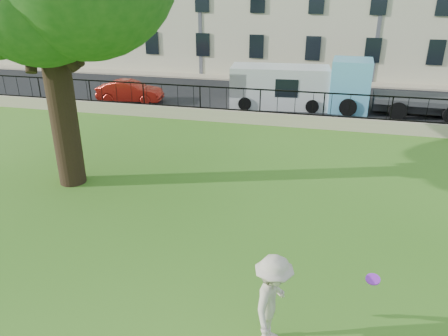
% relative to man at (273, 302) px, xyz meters
% --- Properties ---
extents(ground, '(120.00, 120.00, 0.00)m').
position_rel_man_xyz_m(ground, '(-2.39, 1.82, -0.98)').
color(ground, '#3A761C').
rests_on(ground, ground).
extents(retaining_wall, '(50.00, 0.40, 0.60)m').
position_rel_man_xyz_m(retaining_wall, '(-2.39, 13.82, -0.68)').
color(retaining_wall, tan).
rests_on(retaining_wall, ground).
extents(iron_railing, '(50.00, 0.05, 1.13)m').
position_rel_man_xyz_m(iron_railing, '(-2.39, 13.82, 0.17)').
color(iron_railing, black).
rests_on(iron_railing, retaining_wall).
extents(street, '(60.00, 9.00, 0.01)m').
position_rel_man_xyz_m(street, '(-2.39, 18.52, -0.98)').
color(street, black).
rests_on(street, ground).
extents(sidewalk, '(60.00, 1.40, 0.12)m').
position_rel_man_xyz_m(sidewalk, '(-2.39, 23.72, -0.92)').
color(sidewalk, tan).
rests_on(sidewalk, ground).
extents(man, '(0.91, 1.37, 1.97)m').
position_rel_man_xyz_m(man, '(0.00, 0.00, 0.00)').
color(man, beige).
rests_on(man, ground).
extents(frisbee, '(0.34, 0.34, 0.12)m').
position_rel_man_xyz_m(frisbee, '(1.79, 0.58, 0.40)').
color(frisbee, purple).
extents(red_sedan, '(3.80, 1.64, 1.22)m').
position_rel_man_xyz_m(red_sedan, '(-10.27, 16.22, -0.38)').
color(red_sedan, '#AE1F15').
rests_on(red_sedan, street).
extents(white_van, '(5.40, 2.47, 2.21)m').
position_rel_man_xyz_m(white_van, '(-1.85, 17.22, 0.12)').
color(white_van, silver).
rests_on(white_van, street).
extents(blue_truck, '(6.55, 2.61, 2.70)m').
position_rel_man_xyz_m(blue_truck, '(4.11, 17.22, 0.37)').
color(blue_truck, '#61B8E4').
rests_on(blue_truck, street).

